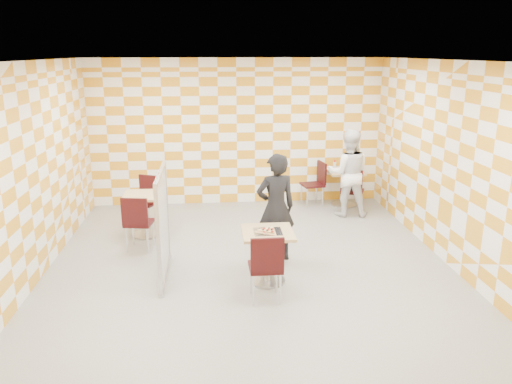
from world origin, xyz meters
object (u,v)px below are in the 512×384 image
at_px(second_table, 345,182).
at_px(chair_main_front, 266,263).
at_px(chair_empty_far, 147,197).
at_px(empty_table, 145,208).
at_px(man_white, 348,173).
at_px(main_table, 268,248).
at_px(soda_bottle, 353,165).
at_px(chair_second_front, 352,188).
at_px(sport_bottle, 335,165).
at_px(partition, 163,224).
at_px(chair_empty_near, 137,219).
at_px(chair_second_side, 317,180).
at_px(man_dark, 276,208).

bearing_deg(second_table, chair_main_front, -117.35).
relative_size(second_table, chair_empty_far, 0.81).
bearing_deg(empty_table, man_white, 11.92).
relative_size(main_table, chair_empty_far, 0.81).
height_order(chair_main_front, soda_bottle, soda_bottle).
bearing_deg(chair_second_front, man_white, -159.92).
relative_size(empty_table, sport_bottle, 3.75).
distance_m(partition, sport_bottle, 4.58).
bearing_deg(chair_main_front, main_table, 82.02).
height_order(chair_empty_near, chair_empty_far, same).
relative_size(chair_second_front, chair_empty_far, 1.00).
distance_m(empty_table, chair_second_side, 3.64).
relative_size(second_table, empty_table, 1.00).
height_order(chair_second_front, sport_bottle, sport_bottle).
distance_m(second_table, sport_bottle, 0.40).
xyz_separation_m(chair_second_front, chair_second_side, (-0.57, 0.65, 0.00)).
distance_m(second_table, man_dark, 3.22).
xyz_separation_m(chair_empty_near, partition, (0.50, -0.97, 0.25)).
height_order(chair_empty_far, soda_bottle, soda_bottle).
distance_m(main_table, chair_second_side, 3.77).
bearing_deg(chair_empty_far, second_table, 12.16).
bearing_deg(second_table, man_dark, -123.98).
xyz_separation_m(second_table, chair_empty_near, (-3.94, -2.14, 0.04)).
bearing_deg(chair_second_side, chair_main_front, -110.14).
distance_m(second_table, man_white, 0.71).
bearing_deg(soda_bottle, chair_second_side, 179.43).
distance_m(chair_empty_near, man_dark, 2.23).
xyz_separation_m(empty_table, soda_bottle, (4.08, 1.48, 0.34)).
bearing_deg(chair_main_front, man_dark, 77.95).
relative_size(chair_second_side, man_dark, 0.55).
bearing_deg(chair_second_side, man_white, -55.53).
height_order(chair_empty_near, man_white, man_white).
bearing_deg(man_white, soda_bottle, -103.79).
xyz_separation_m(main_table, chair_empty_near, (-1.94, 1.29, 0.04)).
height_order(chair_main_front, chair_second_front, same).
bearing_deg(man_dark, chair_empty_near, -25.73).
xyz_separation_m(chair_main_front, man_dark, (0.29, 1.37, 0.29)).
height_order(main_table, chair_second_front, chair_second_front).
bearing_deg(empty_table, chair_main_front, -55.06).
relative_size(chair_main_front, soda_bottle, 4.02).
bearing_deg(second_table, main_table, -120.27).
bearing_deg(empty_table, chair_empty_near, -92.76).
bearing_deg(sport_bottle, chair_second_front, -74.91).
distance_m(second_table, chair_empty_near, 4.48).
bearing_deg(main_table, second_table, 59.73).
relative_size(main_table, second_table, 1.00).
distance_m(chair_second_front, man_dark, 2.75).
height_order(second_table, chair_main_front, chair_main_front).
xyz_separation_m(main_table, man_dark, (0.21, 0.77, 0.33)).
distance_m(chair_second_front, chair_second_side, 0.86).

